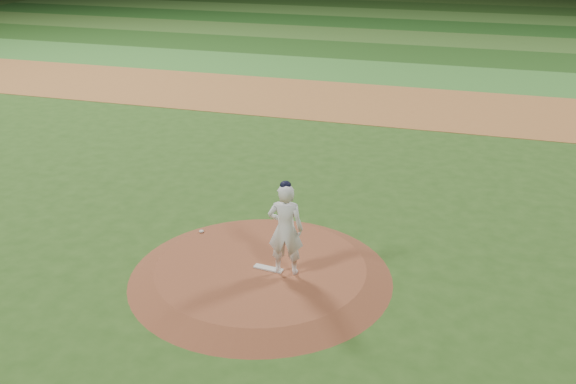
{
  "coord_description": "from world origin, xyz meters",
  "views": [
    {
      "loc": [
        3.86,
        -10.99,
        6.98
      ],
      "look_at": [
        0.0,
        2.0,
        1.1
      ],
      "focal_mm": 40.0,
      "sensor_mm": 36.0,
      "label": 1
    }
  ],
  "objects_px": {
    "pitchers_mound": "(261,271)",
    "rosin_bag": "(201,231)",
    "pitching_rubber": "(268,268)",
    "pitcher_on_mound": "(286,229)"
  },
  "relations": [
    {
      "from": "rosin_bag",
      "to": "pitchers_mound",
      "type": "bearing_deg",
      "value": -30.56
    },
    {
      "from": "pitching_rubber",
      "to": "rosin_bag",
      "type": "height_order",
      "value": "rosin_bag"
    },
    {
      "from": "pitchers_mound",
      "to": "rosin_bag",
      "type": "bearing_deg",
      "value": 149.44
    },
    {
      "from": "rosin_bag",
      "to": "pitcher_on_mound",
      "type": "xyz_separation_m",
      "value": [
        2.37,
        -1.15,
        0.96
      ]
    },
    {
      "from": "pitching_rubber",
      "to": "pitcher_on_mound",
      "type": "xyz_separation_m",
      "value": [
        0.37,
        -0.01,
        0.97
      ]
    },
    {
      "from": "pitching_rubber",
      "to": "pitchers_mound",
      "type": "bearing_deg",
      "value": 165.32
    },
    {
      "from": "pitchers_mound",
      "to": "rosin_bag",
      "type": "xyz_separation_m",
      "value": [
        -1.8,
        1.06,
        0.15
      ]
    },
    {
      "from": "pitcher_on_mound",
      "to": "pitchers_mound",
      "type": "bearing_deg",
      "value": 171.83
    },
    {
      "from": "pitchers_mound",
      "to": "pitching_rubber",
      "type": "relative_size",
      "value": 8.83
    },
    {
      "from": "pitchers_mound",
      "to": "rosin_bag",
      "type": "distance_m",
      "value": 2.1
    }
  ]
}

